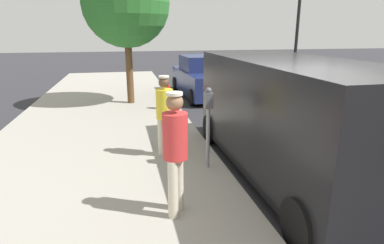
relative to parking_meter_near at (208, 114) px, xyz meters
name	(u,v)px	position (x,y,z in m)	size (l,w,h in m)	color
ground_plane	(289,183)	(-1.35, 0.68, -1.18)	(80.00, 80.00, 0.00)	#2D2D33
sidewalk_slab	(86,200)	(2.15, 0.68, -1.11)	(5.00, 32.00, 0.15)	#9E998E
parking_meter_near	(208,114)	(0.00, 0.00, 0.00)	(0.14, 0.18, 1.52)	gray
pedestrian_in_red	(175,147)	(0.84, 1.46, -0.03)	(0.34, 0.34, 1.73)	beige
pedestrian_in_yellow	(165,111)	(0.70, -0.75, -0.09)	(0.34, 0.34, 1.65)	beige
parked_van	(292,115)	(-1.50, 0.31, -0.03)	(2.15, 5.21, 2.15)	black
parked_sedan_behind	(203,78)	(-1.79, -7.50, -0.43)	(2.03, 4.44, 1.65)	navy
traffic_light_corner	(314,13)	(-8.22, -10.13, 2.34)	(2.48, 0.42, 5.20)	black
street_tree	(126,3)	(1.23, -6.08, 2.33)	(2.92, 2.92, 4.83)	brown
fire_hydrant	(167,96)	(0.10, -4.84, -0.61)	(0.24, 0.24, 0.86)	red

